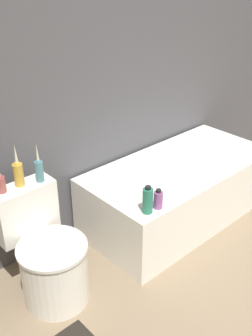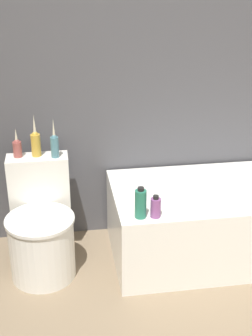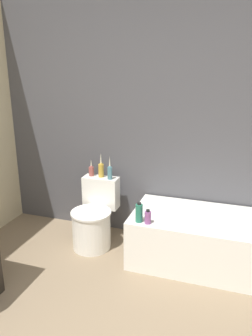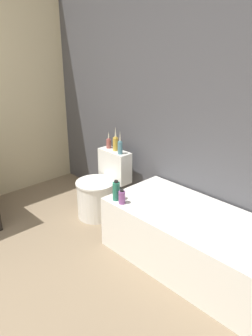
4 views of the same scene
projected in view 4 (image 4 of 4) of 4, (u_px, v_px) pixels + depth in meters
name	position (u px, v px, depth m)	size (l,w,h in m)	color
wall_back_tiled	(162.00, 97.00, 3.16)	(6.40, 0.06, 2.60)	#4C4C51
bathtub	(193.00, 240.00, 2.77)	(1.54, 0.75, 0.49)	white
toilet	(101.00, 190.00, 3.58)	(0.42, 0.57, 0.69)	white
vase_gold	(109.00, 142.00, 3.62)	(0.06, 0.06, 0.19)	#994C47
vase_silver	(116.00, 143.00, 3.53)	(0.06, 0.06, 0.27)	gold
vase_bronze	(120.00, 146.00, 3.43)	(0.05, 0.05, 0.25)	teal
shampoo_bottle_tall	(116.00, 191.00, 2.90)	(0.07, 0.07, 0.19)	#267259
shampoo_bottle_short	(122.00, 197.00, 2.85)	(0.06, 0.06, 0.14)	#8C4C8C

